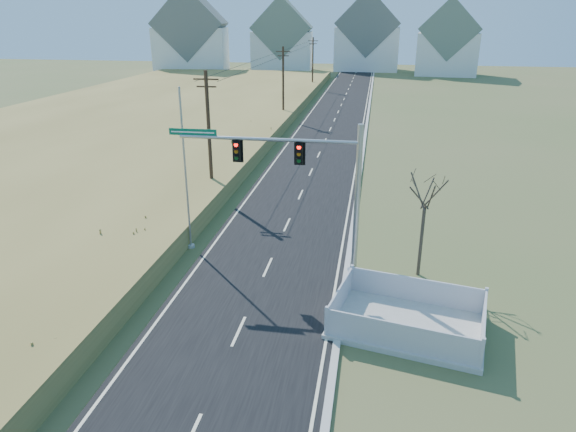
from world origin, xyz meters
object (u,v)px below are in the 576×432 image
object	(u,v)px
flagpole	(187,188)
bare_tree	(426,190)
traffic_signal_mast	(319,185)
open_sign	(426,295)
fence_enclosure	(407,323)

from	to	relation	value
flagpole	bare_tree	world-z (taller)	flagpole
traffic_signal_mast	flagpole	xyz separation A→B (m)	(-7.49, 1.63, -1.10)
flagpole	bare_tree	distance (m)	12.77
flagpole	open_sign	bearing A→B (deg)	-16.53
flagpole	traffic_signal_mast	bearing A→B (deg)	-12.32
fence_enclosure	traffic_signal_mast	bearing A→B (deg)	144.96
traffic_signal_mast	bare_tree	world-z (taller)	traffic_signal_mast
traffic_signal_mast	open_sign	distance (m)	7.28
fence_enclosure	open_sign	xyz separation A→B (m)	(0.96, 2.50, 0.02)
fence_enclosure	bare_tree	world-z (taller)	bare_tree
fence_enclosure	bare_tree	xyz separation A→B (m)	(0.78, 5.10, 4.32)
fence_enclosure	flagpole	size ratio (longest dim) A/B	0.77
flagpole	fence_enclosure	bearing A→B (deg)	-27.98
traffic_signal_mast	flagpole	world-z (taller)	flagpole
bare_tree	traffic_signal_mast	bearing A→B (deg)	-175.41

